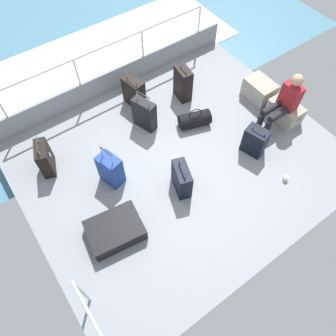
{
  "coord_description": "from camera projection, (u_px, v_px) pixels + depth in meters",
  "views": [
    {
      "loc": [
        2.46,
        -1.99,
        4.6
      ],
      "look_at": [
        0.17,
        -0.37,
        0.25
      ],
      "focal_mm": 34.46,
      "sensor_mm": 36.0,
      "label": 1
    }
  ],
  "objects": [
    {
      "name": "suitcase_7",
      "position": [
        45.0,
        158.0,
        5.24
      ],
      "size": [
        0.47,
        0.32,
        0.69
      ],
      "color": "black",
      "rests_on": "ground_plane"
    },
    {
      "name": "suitcase_0",
      "position": [
        255.0,
        141.0,
        5.47
      ],
      "size": [
        0.43,
        0.35,
        0.63
      ],
      "color": "black",
      "rests_on": "ground_plane"
    },
    {
      "name": "passenger_seated",
      "position": [
        284.0,
        101.0,
        5.57
      ],
      "size": [
        0.34,
        0.66,
        1.06
      ],
      "color": "maroon",
      "rests_on": "ground_plane"
    },
    {
      "name": "ground_plane",
      "position": [
        180.0,
        160.0,
        5.61
      ],
      "size": [
        4.4,
        5.2,
        0.06
      ],
      "primitive_type": "cube",
      "color": "gray"
    },
    {
      "name": "duffel_bag",
      "position": [
        195.0,
        119.0,
        5.89
      ],
      "size": [
        0.44,
        0.63,
        0.41
      ],
      "color": "black",
      "rests_on": "ground_plane"
    },
    {
      "name": "suitcase_5",
      "position": [
        115.0,
        230.0,
        4.75
      ],
      "size": [
        0.7,
        0.87,
        0.24
      ],
      "color": "black",
      "rests_on": "ground_plane"
    },
    {
      "name": "gunwale_port",
      "position": [
        115.0,
        79.0,
        6.35
      ],
      "size": [
        0.06,
        5.2,
        0.45
      ],
      "primitive_type": "cube",
      "color": "gray",
      "rests_on": "ground_plane"
    },
    {
      "name": "suitcase_6",
      "position": [
        144.0,
        114.0,
        5.74
      ],
      "size": [
        0.47,
        0.31,
        0.79
      ],
      "color": "black",
      "rests_on": "ground_plane"
    },
    {
      "name": "railing_port",
      "position": [
        110.0,
        55.0,
        5.89
      ],
      "size": [
        0.04,
        4.2,
        1.02
      ],
      "color": "silver",
      "rests_on": "ground_plane"
    },
    {
      "name": "suitcase_2",
      "position": [
        183.0,
        84.0,
        6.12
      ],
      "size": [
        0.41,
        0.27,
        0.77
      ],
      "color": "black",
      "rests_on": "ground_plane"
    },
    {
      "name": "stair_rail_starboard",
      "position": [
        97.0,
        323.0,
        3.59
      ],
      "size": [
        0.94,
        0.04,
        0.97
      ],
      "color": "silver",
      "rests_on": "ground_plane"
    },
    {
      "name": "suitcase_3",
      "position": [
        134.0,
        92.0,
        6.06
      ],
      "size": [
        0.45,
        0.31,
        0.75
      ],
      "color": "black",
      "rests_on": "ground_plane"
    },
    {
      "name": "suitcase_4",
      "position": [
        182.0,
        179.0,
        5.06
      ],
      "size": [
        0.5,
        0.34,
        0.63
      ],
      "color": "black",
      "rests_on": "ground_plane"
    },
    {
      "name": "sea_wake",
      "position": [
        87.0,
        63.0,
        7.46
      ],
      "size": [
        12.0,
        12.0,
        0.01
      ],
      "color": "teal",
      "rests_on": "ground_plane"
    },
    {
      "name": "cargo_crate_0",
      "position": [
        259.0,
        90.0,
        6.22
      ],
      "size": [
        0.61,
        0.41,
        0.4
      ],
      "color": "#9E9989",
      "rests_on": "ground_plane"
    },
    {
      "name": "paper_cup",
      "position": [
        286.0,
        178.0,
        5.32
      ],
      "size": [
        0.08,
        0.08,
        0.1
      ],
      "primitive_type": "cylinder",
      "color": "white",
      "rests_on": "ground_plane"
    },
    {
      "name": "suitcase_1",
      "position": [
        111.0,
        170.0,
        5.12
      ],
      "size": [
        0.42,
        0.34,
        0.8
      ],
      "color": "navy",
      "rests_on": "ground_plane"
    },
    {
      "name": "cargo_crate_1",
      "position": [
        285.0,
        112.0,
        5.94
      ],
      "size": [
        0.64,
        0.39,
        0.36
      ],
      "color": "#9E9989",
      "rests_on": "ground_plane"
    }
  ]
}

